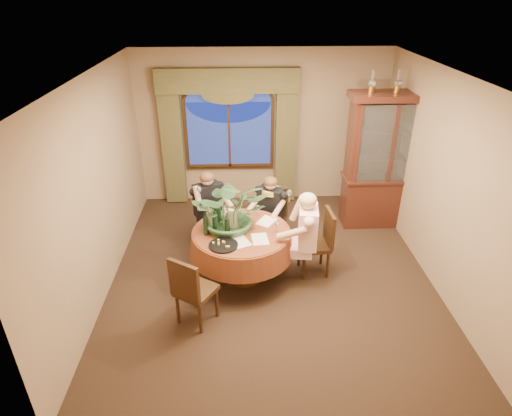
{
  "coord_description": "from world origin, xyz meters",
  "views": [
    {
      "loc": [
        -0.41,
        -5.04,
        3.74
      ],
      "look_at": [
        -0.21,
        -0.04,
        1.1
      ],
      "focal_mm": 30.0,
      "sensor_mm": 36.0,
      "label": 1
    }
  ],
  "objects_px": {
    "wine_bottle_5": "(227,224)",
    "oil_lamp_left": "(372,81)",
    "wine_bottle_3": "(219,213)",
    "oil_lamp_center": "(398,81)",
    "person_scarf": "(271,213)",
    "chair_back": "(212,216)",
    "person_pink": "(307,238)",
    "chair_right": "(314,243)",
    "centerpiece_plant": "(231,184)",
    "olive_bowl": "(242,230)",
    "wine_bottle_2": "(209,217)",
    "person_back": "(208,210)",
    "oil_lamp_right": "(424,81)",
    "china_cabinet": "(386,162)",
    "wine_bottle_1": "(215,220)",
    "dining_table": "(242,254)",
    "wine_bottle_4": "(225,219)",
    "chair_front_left": "(196,288)",
    "wine_bottle_0": "(206,224)",
    "chair_back_right": "(270,219)",
    "stoneware_vase": "(232,219)"
  },
  "relations": [
    {
      "from": "wine_bottle_5",
      "to": "oil_lamp_left",
      "type": "bearing_deg",
      "value": 35.54
    },
    {
      "from": "wine_bottle_3",
      "to": "wine_bottle_5",
      "type": "distance_m",
      "value": 0.33
    },
    {
      "from": "oil_lamp_center",
      "to": "person_scarf",
      "type": "bearing_deg",
      "value": -159.84
    },
    {
      "from": "chair_back",
      "to": "person_pink",
      "type": "distance_m",
      "value": 1.71
    },
    {
      "from": "chair_right",
      "to": "oil_lamp_center",
      "type": "bearing_deg",
      "value": -48.64
    },
    {
      "from": "centerpiece_plant",
      "to": "olive_bowl",
      "type": "relative_size",
      "value": 8.09
    },
    {
      "from": "wine_bottle_2",
      "to": "wine_bottle_3",
      "type": "relative_size",
      "value": 1.0
    },
    {
      "from": "person_back",
      "to": "centerpiece_plant",
      "type": "distance_m",
      "value": 1.12
    },
    {
      "from": "oil_lamp_right",
      "to": "wine_bottle_2",
      "type": "bearing_deg",
      "value": -157.24
    },
    {
      "from": "oil_lamp_left",
      "to": "person_scarf",
      "type": "height_order",
      "value": "oil_lamp_left"
    },
    {
      "from": "centerpiece_plant",
      "to": "wine_bottle_2",
      "type": "bearing_deg",
      "value": -178.77
    },
    {
      "from": "person_back",
      "to": "wine_bottle_5",
      "type": "relative_size",
      "value": 3.84
    },
    {
      "from": "wine_bottle_2",
      "to": "wine_bottle_3",
      "type": "distance_m",
      "value": 0.16
    },
    {
      "from": "china_cabinet",
      "to": "centerpiece_plant",
      "type": "distance_m",
      "value": 2.87
    },
    {
      "from": "oil_lamp_right",
      "to": "wine_bottle_1",
      "type": "relative_size",
      "value": 1.03
    },
    {
      "from": "olive_bowl",
      "to": "wine_bottle_5",
      "type": "relative_size",
      "value": 0.42
    },
    {
      "from": "wine_bottle_3",
      "to": "centerpiece_plant",
      "type": "bearing_deg",
      "value": -27.3
    },
    {
      "from": "dining_table",
      "to": "wine_bottle_4",
      "type": "height_order",
      "value": "wine_bottle_4"
    },
    {
      "from": "olive_bowl",
      "to": "wine_bottle_2",
      "type": "distance_m",
      "value": 0.49
    },
    {
      "from": "chair_front_left",
      "to": "wine_bottle_0",
      "type": "distance_m",
      "value": 0.93
    },
    {
      "from": "oil_lamp_center",
      "to": "person_scarf",
      "type": "xyz_separation_m",
      "value": [
        -1.94,
        -0.71,
        -1.83
      ]
    },
    {
      "from": "chair_right",
      "to": "person_scarf",
      "type": "bearing_deg",
      "value": 35.61
    },
    {
      "from": "chair_front_left",
      "to": "person_back",
      "type": "distance_m",
      "value": 1.74
    },
    {
      "from": "chair_back",
      "to": "chair_right",
      "type": "bearing_deg",
      "value": 124.03
    },
    {
      "from": "chair_front_left",
      "to": "wine_bottle_5",
      "type": "distance_m",
      "value": 0.97
    },
    {
      "from": "chair_back_right",
      "to": "centerpiece_plant",
      "type": "bearing_deg",
      "value": 78.77
    },
    {
      "from": "china_cabinet",
      "to": "centerpiece_plant",
      "type": "xyz_separation_m",
      "value": [
        -2.53,
        -1.35,
        0.26
      ]
    },
    {
      "from": "dining_table",
      "to": "wine_bottle_4",
      "type": "distance_m",
      "value": 0.58
    },
    {
      "from": "person_pink",
      "to": "stoneware_vase",
      "type": "relative_size",
      "value": 4.71
    },
    {
      "from": "china_cabinet",
      "to": "stoneware_vase",
      "type": "distance_m",
      "value": 2.88
    },
    {
      "from": "china_cabinet",
      "to": "chair_back_right",
      "type": "distance_m",
      "value": 2.17
    },
    {
      "from": "person_pink",
      "to": "person_back",
      "type": "distance_m",
      "value": 1.7
    },
    {
      "from": "chair_back",
      "to": "wine_bottle_5",
      "type": "xyz_separation_m",
      "value": [
        0.27,
        -1.02,
        0.44
      ]
    },
    {
      "from": "oil_lamp_left",
      "to": "wine_bottle_5",
      "type": "height_order",
      "value": "oil_lamp_left"
    },
    {
      "from": "dining_table",
      "to": "chair_back",
      "type": "relative_size",
      "value": 1.49
    },
    {
      "from": "olive_bowl",
      "to": "dining_table",
      "type": "bearing_deg",
      "value": 125.31
    },
    {
      "from": "oil_lamp_left",
      "to": "centerpiece_plant",
      "type": "distance_m",
      "value": 2.73
    },
    {
      "from": "wine_bottle_0",
      "to": "chair_back",
      "type": "bearing_deg",
      "value": 89.09
    },
    {
      "from": "dining_table",
      "to": "person_back",
      "type": "relative_size",
      "value": 1.13
    },
    {
      "from": "person_pink",
      "to": "wine_bottle_4",
      "type": "xyz_separation_m",
      "value": [
        -1.1,
        0.16,
        0.24
      ]
    },
    {
      "from": "chair_back",
      "to": "person_pink",
      "type": "relative_size",
      "value": 0.71
    },
    {
      "from": "wine_bottle_1",
      "to": "oil_lamp_right",
      "type": "bearing_deg",
      "value": 24.88
    },
    {
      "from": "olive_bowl",
      "to": "wine_bottle_1",
      "type": "relative_size",
      "value": 0.42
    },
    {
      "from": "oil_lamp_left",
      "to": "wine_bottle_1",
      "type": "height_order",
      "value": "oil_lamp_left"
    },
    {
      "from": "wine_bottle_1",
      "to": "wine_bottle_3",
      "type": "height_order",
      "value": "same"
    },
    {
      "from": "person_pink",
      "to": "centerpiece_plant",
      "type": "bearing_deg",
      "value": 83.96
    },
    {
      "from": "dining_table",
      "to": "wine_bottle_1",
      "type": "relative_size",
      "value": 4.35
    },
    {
      "from": "centerpiece_plant",
      "to": "person_pink",
      "type": "bearing_deg",
      "value": -13.05
    },
    {
      "from": "centerpiece_plant",
      "to": "olive_bowl",
      "type": "xyz_separation_m",
      "value": [
        0.14,
        -0.15,
        -0.62
      ]
    },
    {
      "from": "oil_lamp_center",
      "to": "wine_bottle_2",
      "type": "bearing_deg",
      "value": -154.46
    }
  ]
}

